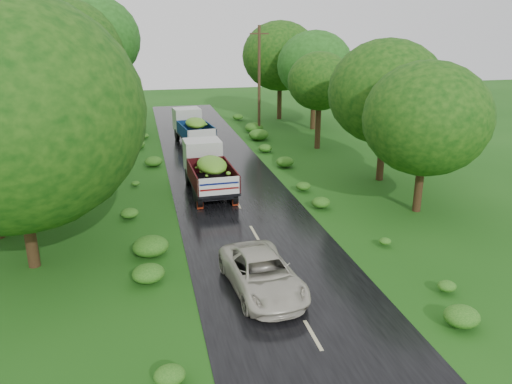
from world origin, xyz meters
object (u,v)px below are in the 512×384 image
object	(u,v)px
truck_far	(192,126)
car	(262,274)
utility_pole	(259,80)
truck_near	(208,167)

from	to	relation	value
truck_far	car	bearing A→B (deg)	-96.82
car	utility_pole	bearing A→B (deg)	71.92
truck_near	utility_pole	world-z (taller)	utility_pole
truck_far	utility_pole	xyz separation A→B (m)	(5.94, 2.47, 3.13)
car	truck_near	bearing A→B (deg)	86.76
truck_far	utility_pole	distance (m)	7.15
truck_near	truck_far	distance (m)	11.78
truck_near	car	xyz separation A→B (m)	(0.32, -11.36, -0.76)
truck_far	car	xyz separation A→B (m)	(-0.07, -23.14, -0.74)
truck_near	utility_pole	xyz separation A→B (m)	(6.33, 14.25, 3.11)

